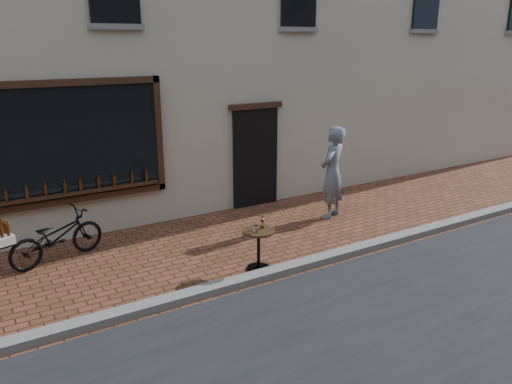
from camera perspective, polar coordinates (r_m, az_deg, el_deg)
ground at (r=7.82m, az=1.16°, el=-10.55°), size 90.00×90.00×0.00m
kerb at (r=7.94m, az=0.37°, el=-9.60°), size 90.00×0.25×0.12m
cargo_bicycle at (r=9.08m, az=-22.02°, el=-4.77°), size 1.98×1.06×0.93m
bistro_table at (r=8.13m, az=0.31°, el=-5.66°), size 0.53×0.53×0.91m
pedestrian at (r=10.54m, az=8.73°, el=2.20°), size 0.84×0.73×1.94m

